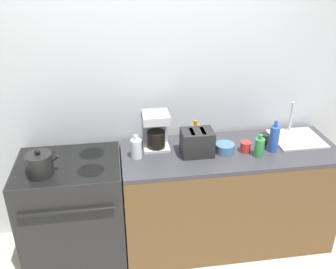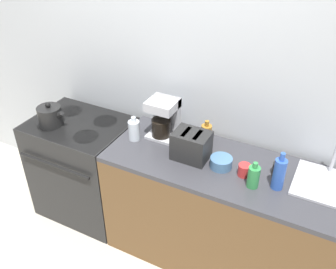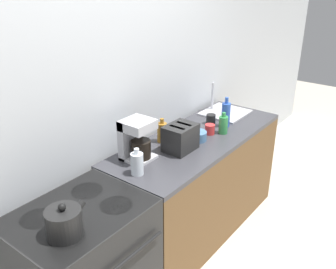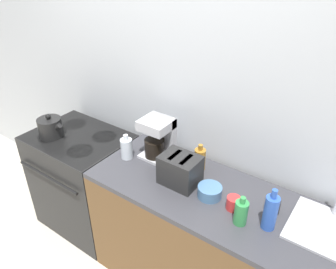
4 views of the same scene
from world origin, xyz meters
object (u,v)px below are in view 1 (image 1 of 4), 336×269
at_px(kettle, 40,164).
at_px(bottle_green, 259,147).
at_px(toaster, 197,142).
at_px(coffee_maker, 155,129).
at_px(bottle_blue, 274,138).
at_px(stove, 74,211).
at_px(bottle_clear, 136,148).
at_px(cup_red, 245,147).
at_px(cup_black, 264,139).
at_px(bowl, 225,148).
at_px(bottle_amber, 195,133).

bearing_deg(kettle, bottle_green, 0.32).
height_order(toaster, coffee_maker, coffee_maker).
bearing_deg(bottle_blue, stove, 178.47).
relative_size(kettle, bottle_clear, 1.25).
distance_m(kettle, bottle_blue, 1.79).
xyz_separation_m(cup_red, cup_black, (0.20, 0.11, 0.00)).
bearing_deg(cup_black, toaster, -171.34).
distance_m(bottle_clear, cup_red, 0.87).
relative_size(bottle_green, cup_black, 2.16).
relative_size(bottle_green, bowl, 1.22).
height_order(coffee_maker, bottle_blue, coffee_maker).
xyz_separation_m(cup_black, bowl, (-0.36, -0.10, -0.01)).
distance_m(coffee_maker, bottle_clear, 0.24).
xyz_separation_m(toaster, bottle_clear, (-0.47, 0.02, -0.02)).
relative_size(stove, kettle, 3.86).
bearing_deg(cup_red, kettle, -176.74).
bearing_deg(bottle_clear, stove, -178.33).
relative_size(kettle, bottle_blue, 0.89).
distance_m(coffee_maker, cup_red, 0.73).
xyz_separation_m(toaster, coffee_maker, (-0.31, 0.17, 0.05)).
relative_size(bottle_clear, cup_red, 2.29).
distance_m(kettle, cup_black, 1.77).
xyz_separation_m(bottle_clear, bowl, (0.70, -0.02, -0.04)).
bearing_deg(kettle, bowl, 4.24).
distance_m(toaster, bottle_clear, 0.47).
bearing_deg(bottle_amber, kettle, -165.50).
relative_size(bottle_clear, bottle_green, 1.03).
distance_m(bottle_clear, bowl, 0.70).
relative_size(cup_black, bowl, 0.57).
bearing_deg(bottle_green, bottle_blue, 22.58).
xyz_separation_m(kettle, coffee_maker, (0.87, 0.28, 0.08)).
relative_size(bottle_amber, cup_red, 2.38).
relative_size(coffee_maker, cup_red, 3.64).
relative_size(toaster, bottle_amber, 1.25).
distance_m(stove, kettle, 0.57).
bearing_deg(bottle_amber, bottle_green, -34.26).
bearing_deg(coffee_maker, cup_red, -15.63).
bearing_deg(toaster, coffee_maker, 150.37).
relative_size(bottle_blue, bowl, 1.76).
bearing_deg(toaster, stove, 180.00).
bearing_deg(bottle_blue, bottle_clear, 176.92).
relative_size(bottle_amber, bowl, 1.30).
relative_size(stove, cup_black, 10.74).
xyz_separation_m(kettle, cup_black, (1.76, 0.20, -0.04)).
xyz_separation_m(kettle, toaster, (1.17, 0.11, 0.02)).
height_order(stove, kettle, kettle).
distance_m(toaster, coffee_maker, 0.36).
bearing_deg(bottle_amber, bottle_blue, -22.65).
xyz_separation_m(bottle_clear, cup_black, (1.06, 0.07, -0.04)).
xyz_separation_m(coffee_maker, bottle_blue, (0.92, -0.22, -0.04)).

